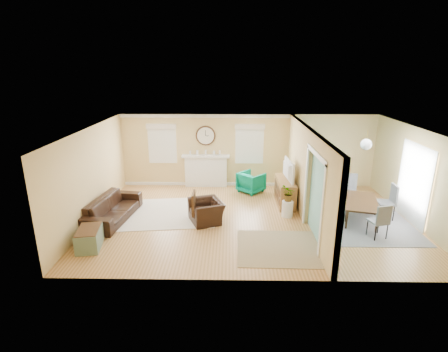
{
  "coord_description": "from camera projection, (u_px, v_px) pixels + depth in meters",
  "views": [
    {
      "loc": [
        -0.62,
        -9.19,
        4.2
      ],
      "look_at": [
        -0.8,
        0.3,
        1.2
      ],
      "focal_mm": 28.0,
      "sensor_mm": 36.0,
      "label": 1
    }
  ],
  "objects": [
    {
      "name": "trunk",
      "position": [
        89.0,
        238.0,
        8.39
      ],
      "size": [
        0.65,
        0.92,
        0.49
      ],
      "color": "slate",
      "rests_on": "floor"
    },
    {
      "name": "tv",
      "position": [
        286.0,
        170.0,
        10.82
      ],
      "size": [
        0.23,
        1.11,
        0.64
      ],
      "primitive_type": "imported",
      "rotation": [
        0.0,
        0.0,
        1.65
      ],
      "color": "black",
      "rests_on": "credenza"
    },
    {
      "name": "pendant",
      "position": [
        366.0,
        144.0,
        9.3
      ],
      "size": [
        0.3,
        0.3,
        0.55
      ],
      "color": "gold",
      "rests_on": "ceiling"
    },
    {
      "name": "french_doors",
      "position": [
        414.0,
        184.0,
        9.61
      ],
      "size": [
        0.06,
        1.7,
        2.2
      ],
      "color": "white",
      "rests_on": "ground"
    },
    {
      "name": "partition",
      "position": [
        306.0,
        171.0,
        9.85
      ],
      "size": [
        0.17,
        6.0,
        2.6
      ],
      "color": "tan",
      "rests_on": "ground"
    },
    {
      "name": "green_chair",
      "position": [
        251.0,
        182.0,
        12.09
      ],
      "size": [
        1.09,
        1.09,
        0.71
      ],
      "primitive_type": "imported",
      "rotation": [
        0.0,
        0.0,
        2.39
      ],
      "color": "#00634F",
      "rests_on": "floor"
    },
    {
      "name": "wall_front",
      "position": [
        262.0,
        223.0,
        6.77
      ],
      "size": [
        9.0,
        0.02,
        2.6
      ],
      "primitive_type": "cube",
      "color": "tan",
      "rests_on": "ground"
    },
    {
      "name": "dining_chair_s",
      "position": [
        379.0,
        218.0,
        8.8
      ],
      "size": [
        0.51,
        0.51,
        0.93
      ],
      "color": "slate",
      "rests_on": "floor"
    },
    {
      "name": "window_right",
      "position": [
        249.0,
        141.0,
        12.33
      ],
      "size": [
        1.05,
        0.13,
        1.42
      ],
      "color": "white",
      "rests_on": "wall_back"
    },
    {
      "name": "wall_right",
      "position": [
        417.0,
        177.0,
        9.55
      ],
      "size": [
        0.02,
        6.0,
        2.6
      ],
      "primitive_type": "cube",
      "color": "tan",
      "rests_on": "ground"
    },
    {
      "name": "floor",
      "position": [
        252.0,
        219.0,
        10.02
      ],
      "size": [
        9.0,
        9.0,
        0.0
      ],
      "primitive_type": "plane",
      "color": "#9D6A34",
      "rests_on": "ground"
    },
    {
      "name": "ceiling",
      "position": [
        254.0,
        129.0,
        9.23
      ],
      "size": [
        9.0,
        6.0,
        0.02
      ],
      "primitive_type": "cube",
      "color": "white",
      "rests_on": "wall_back"
    },
    {
      "name": "garden_stool",
      "position": [
        287.0,
        209.0,
        10.13
      ],
      "size": [
        0.32,
        0.32,
        0.47
      ],
      "primitive_type": "cylinder",
      "color": "white",
      "rests_on": "floor"
    },
    {
      "name": "wall_back",
      "position": [
        248.0,
        151.0,
        12.49
      ],
      "size": [
        9.0,
        0.02,
        2.6
      ],
      "primitive_type": "cube",
      "color": "tan",
      "rests_on": "ground"
    },
    {
      "name": "rug_jute",
      "position": [
        283.0,
        248.0,
        8.42
      ],
      "size": [
        2.25,
        1.85,
        0.01
      ],
      "primitive_type": "cube",
      "rotation": [
        0.0,
        0.0,
        -0.02
      ],
      "color": "tan",
      "rests_on": "floor"
    },
    {
      "name": "dining_chair_e",
      "position": [
        386.0,
        199.0,
        9.89
      ],
      "size": [
        0.47,
        0.47,
        1.02
      ],
      "color": "slate",
      "rests_on": "floor"
    },
    {
      "name": "fireplace",
      "position": [
        206.0,
        170.0,
        12.61
      ],
      "size": [
        1.7,
        0.3,
        1.17
      ],
      "color": "white",
      "rests_on": "ground"
    },
    {
      "name": "credenza",
      "position": [
        285.0,
        192.0,
        11.04
      ],
      "size": [
        0.5,
        1.46,
        0.8
      ],
      "color": "olive",
      "rests_on": "floor"
    },
    {
      "name": "rug_grey",
      "position": [
        359.0,
        219.0,
        10.0
      ],
      "size": [
        2.61,
        3.26,
        0.01
      ],
      "primitive_type": "cube",
      "color": "slate",
      "rests_on": "floor"
    },
    {
      "name": "eames_chair",
      "position": [
        206.0,
        211.0,
        9.78
      ],
      "size": [
        1.13,
        1.2,
        0.62
      ],
      "primitive_type": "imported",
      "rotation": [
        0.0,
        0.0,
        -1.19
      ],
      "color": "black",
      "rests_on": "floor"
    },
    {
      "name": "dining_chair_n",
      "position": [
        350.0,
        188.0,
        10.8
      ],
      "size": [
        0.51,
        0.51,
        1.0
      ],
      "color": "slate",
      "rests_on": "floor"
    },
    {
      "name": "wall_left",
      "position": [
        91.0,
        175.0,
        9.71
      ],
      "size": [
        0.02,
        6.0,
        2.6
      ],
      "primitive_type": "cube",
      "color": "tan",
      "rests_on": "ground"
    },
    {
      "name": "potted_plant",
      "position": [
        288.0,
        194.0,
        9.99
      ],
      "size": [
        0.51,
        0.53,
        0.46
      ],
      "primitive_type": "imported",
      "rotation": [
        0.0,
        0.0,
        4.22
      ],
      "color": "#337F33",
      "rests_on": "garden_stool"
    },
    {
      "name": "sofa",
      "position": [
        113.0,
        208.0,
        9.92
      ],
      "size": [
        1.16,
        2.36,
        0.66
      ],
      "primitive_type": "imported",
      "rotation": [
        0.0,
        0.0,
        1.45
      ],
      "color": "black",
      "rests_on": "floor"
    },
    {
      "name": "dining_chair_w",
      "position": [
        339.0,
        202.0,
        9.85
      ],
      "size": [
        0.43,
        0.43,
        0.92
      ],
      "color": "white",
      "rests_on": "floor"
    },
    {
      "name": "rug_cream",
      "position": [
        168.0,
        213.0,
        10.44
      ],
      "size": [
        2.93,
        2.61,
        0.01
      ],
      "primitive_type": "cube",
      "rotation": [
        0.0,
        0.0,
        0.11
      ],
      "color": "#F0E1CD",
      "rests_on": "floor"
    },
    {
      "name": "dining_table",
      "position": [
        360.0,
        210.0,
        9.91
      ],
      "size": [
        1.3,
        1.82,
        0.58
      ],
      "primitive_type": "imported",
      "rotation": [
        0.0,
        0.0,
        1.31
      ],
      "color": "#482C17",
      "rests_on": "floor"
    },
    {
      "name": "wall_clock",
      "position": [
        206.0,
        136.0,
        12.32
      ],
      "size": [
        0.7,
        0.07,
        0.7
      ],
      "color": "#482C17",
      "rests_on": "wall_back"
    },
    {
      "name": "window_left",
      "position": [
        162.0,
        141.0,
        12.39
      ],
      "size": [
        1.05,
        0.13,
        1.42
      ],
      "color": "white",
      "rests_on": "wall_back"
    }
  ]
}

